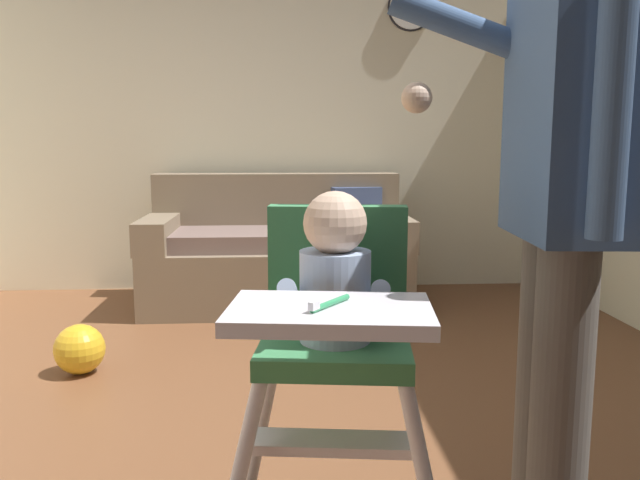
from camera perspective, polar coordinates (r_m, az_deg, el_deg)
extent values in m
cube|color=brown|center=(2.46, -4.73, -18.71)|extent=(5.85, 6.78, 0.10)
cube|color=beige|center=(4.81, -4.34, 12.03)|extent=(5.05, 0.06, 2.73)
cube|color=#7E6C56|center=(4.32, -3.78, -3.13)|extent=(1.70, 0.84, 0.40)
cube|color=#7E6C56|center=(4.58, -3.82, 2.99)|extent=(1.70, 0.22, 0.46)
cube|color=#7E6C56|center=(4.34, -13.91, 0.71)|extent=(0.20, 0.84, 0.20)
cube|color=#7E6C56|center=(4.33, 6.28, 0.90)|extent=(0.20, 0.84, 0.20)
cube|color=#78615A|center=(4.24, -8.62, 0.07)|extent=(0.64, 0.60, 0.11)
cube|color=#78615A|center=(4.23, 0.99, 0.16)|extent=(0.64, 0.60, 0.11)
cube|color=#3D4C75|center=(4.48, 3.22, 2.49)|extent=(0.35, 0.16, 0.34)
cylinder|color=white|center=(1.94, -5.21, -15.78)|extent=(0.15, 0.18, 0.56)
cylinder|color=white|center=(1.93, 8.37, -16.01)|extent=(0.18, 0.15, 0.56)
cube|color=#3B8451|center=(1.61, 1.34, -9.48)|extent=(0.40, 0.40, 0.05)
cube|color=#3B8451|center=(1.71, 1.54, -2.15)|extent=(0.37, 0.11, 0.31)
cube|color=white|center=(1.28, 0.89, -6.49)|extent=(0.43, 0.31, 0.03)
cube|color=white|center=(1.58, 1.16, -17.44)|extent=(0.41, 0.15, 0.02)
cylinder|color=#ADC3EA|center=(1.55, 1.33, -4.97)|extent=(0.19, 0.19, 0.22)
sphere|color=beige|center=(1.51, 1.34, 1.51)|extent=(0.15, 0.15, 0.15)
cylinder|color=#ADC3EA|center=(1.52, -2.71, -4.86)|extent=(0.06, 0.15, 0.10)
cylinder|color=#ADC3EA|center=(1.51, 5.27, -4.95)|extent=(0.06, 0.15, 0.10)
cylinder|color=#38A366|center=(1.28, 0.92, -5.58)|extent=(0.09, 0.11, 0.01)
cube|color=white|center=(1.23, -0.54, -5.78)|extent=(0.02, 0.03, 0.02)
cylinder|color=#615B55|center=(1.80, 19.10, -13.09)|extent=(0.14, 0.14, 0.85)
cylinder|color=#615B55|center=(1.69, 20.36, -14.55)|extent=(0.14, 0.14, 0.85)
cube|color=#3E5983|center=(1.62, 21.06, 11.41)|extent=(0.23, 0.42, 0.64)
cylinder|color=#3E5983|center=(1.77, 13.97, 17.26)|extent=(0.48, 0.11, 0.23)
sphere|color=beige|center=(1.72, 8.51, 12.28)|extent=(0.08, 0.08, 0.08)
cylinder|color=#3E5983|center=(1.40, 24.39, 11.77)|extent=(0.07, 0.07, 0.57)
sphere|color=gold|center=(3.27, -20.40, -8.99)|extent=(0.23, 0.23, 0.23)
cylinder|color=white|center=(4.94, 8.02, 19.64)|extent=(0.31, 0.03, 0.31)
cylinder|color=black|center=(4.96, 7.98, 19.61)|extent=(0.33, 0.02, 0.33)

